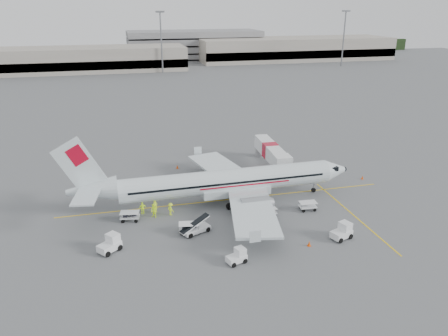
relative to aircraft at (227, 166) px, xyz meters
The scene contains 26 objects.
ground 5.12m from the aircraft, 72.59° to the left, with size 360.00×360.00×0.00m, color #56595B.
stripe_lead 5.12m from the aircraft, 72.59° to the left, with size 44.00×0.20×0.01m, color yellow.
stripe_cross 16.77m from the aircraft, 27.24° to the right, with size 0.20×20.00×0.01m, color yellow.
terminal_west 136.61m from the aircraft, 106.93° to the left, with size 110.00×22.00×9.00m, color gray, non-canonical shape.
terminal_east 161.72m from the aircraft, 64.27° to the left, with size 90.00×26.00×10.00m, color gray, non-canonical shape.
parking_garage 162.66m from the aircraft, 81.08° to the left, with size 62.00×24.00×14.00m, color slate, non-canonical shape.
treeline 175.69m from the aircraft, 89.93° to the left, with size 300.00×3.00×6.00m, color black, non-canonical shape.
mast_center 118.94m from the aircraft, 87.48° to the left, with size 3.20×1.20×22.00m, color slate, non-canonical shape.
mast_east 143.37m from the aircraft, 55.95° to the left, with size 3.20×1.20×22.00m, color slate, non-canonical shape.
aircraft is the anchor object (origin of this frame).
jet_bridge 15.27m from the aircraft, 48.43° to the left, with size 2.78×14.82×3.89m, color white, non-canonical shape.
belt_loader 9.84m from the aircraft, 127.76° to the right, with size 4.40×1.65×2.38m, color white, non-canonical shape.
tug_fore 16.39m from the aircraft, 51.43° to the right, with size 2.38×1.36×1.84m, color white, non-canonical shape.
tug_mid 15.13m from the aircraft, 100.89° to the right, with size 2.01×1.15×1.55m, color white, non-canonical shape.
tug_aft 18.07m from the aircraft, 149.56° to the right, with size 2.40×1.37×1.85m, color white, non-canonical shape.
cart_loaded_a 10.41m from the aircraft, 132.41° to the right, with size 2.27×1.34×1.19m, color white, non-canonical shape.
cart_loaded_b 13.71m from the aircraft, 169.71° to the right, with size 2.24×1.32×1.17m, color white, non-canonical shape.
cart_empty_a 7.88m from the aircraft, 54.20° to the right, with size 2.12×1.26×1.11m, color white, non-canonical shape.
cart_empty_b 11.39m from the aircraft, 27.59° to the right, with size 2.17×1.28×1.13m, color white, non-canonical shape.
cone_nose 22.32m from the aircraft, ahead, with size 0.35×0.35×0.57m, color #EB4A05.
cone_port 15.58m from the aircraft, 108.04° to the left, with size 0.37×0.37×0.61m, color #EB4A05.
cone_stbd 15.02m from the aircraft, 66.06° to the right, with size 0.37×0.37×0.60m, color #EB4A05.
crew_a 10.45m from the aircraft, behind, with size 0.63×0.41×1.73m, color #CBED23.
crew_b 10.89m from the aircraft, 167.59° to the right, with size 0.87×0.68×1.80m, color #CBED23.
crew_c 9.07m from the aircraft, 165.81° to the right, with size 1.03×0.59×1.60m, color #CBED23.
crew_d 11.92m from the aircraft, behind, with size 0.93×0.39×1.59m, color #CBED23.
Camera 1 is at (-13.41, -51.44, 24.52)m, focal length 35.00 mm.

